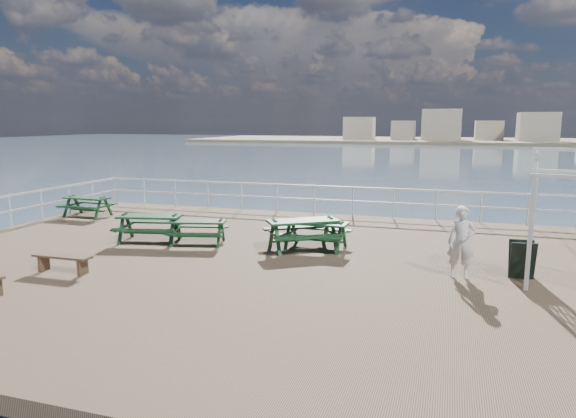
# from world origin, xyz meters

# --- Properties ---
(ground) EXTENTS (18.00, 14.00, 0.30)m
(ground) POSITION_xyz_m (0.00, 0.00, -0.15)
(ground) COLOR brown
(ground) RESTS_ON ground
(sea_backdrop) EXTENTS (300.00, 300.00, 9.20)m
(sea_backdrop) POSITION_xyz_m (12.54, 134.07, -0.51)
(sea_backdrop) COLOR #40546B
(sea_backdrop) RESTS_ON ground
(railing) EXTENTS (17.77, 13.76, 1.10)m
(railing) POSITION_xyz_m (-0.07, 2.57, 0.87)
(railing) COLOR silver
(railing) RESTS_ON ground
(picnic_table_a) EXTENTS (1.70, 1.39, 0.81)m
(picnic_table_a) POSITION_xyz_m (-7.80, 3.81, 0.52)
(picnic_table_a) COLOR #123218
(picnic_table_a) RESTS_ON ground
(picnic_table_b) EXTENTS (2.05, 1.79, 0.87)m
(picnic_table_b) POSITION_xyz_m (-3.39, 1.02, 0.56)
(picnic_table_b) COLOR #123218
(picnic_table_b) RESTS_ON ground
(picnic_table_c) EXTENTS (2.42, 2.32, 0.92)m
(picnic_table_c) POSITION_xyz_m (1.10, 1.46, 0.59)
(picnic_table_c) COLOR #123218
(picnic_table_c) RESTS_ON ground
(picnic_table_d) EXTENTS (1.84, 1.62, 0.77)m
(picnic_table_d) POSITION_xyz_m (-1.91, 1.14, 0.49)
(picnic_table_d) COLOR #123218
(picnic_table_d) RESTS_ON ground
(picnic_table_e) EXTENTS (1.78, 1.46, 0.84)m
(picnic_table_e) POSITION_xyz_m (1.41, 1.65, 0.54)
(picnic_table_e) COLOR #123218
(picnic_table_e) RESTS_ON ground
(flat_bench_near) EXTENTS (1.44, 0.35, 0.41)m
(flat_bench_near) POSITION_xyz_m (-3.55, -2.34, 0.31)
(flat_bench_near) COLOR brown
(flat_bench_near) RESTS_ON ground
(sandwich_board) EXTENTS (0.55, 0.43, 0.86)m
(sandwich_board) POSITION_xyz_m (6.44, 0.34, 0.42)
(sandwich_board) COLOR black
(sandwich_board) RESTS_ON ground
(person) EXTENTS (0.59, 0.40, 1.61)m
(person) POSITION_xyz_m (5.15, 0.03, 0.80)
(person) COLOR silver
(person) RESTS_ON ground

